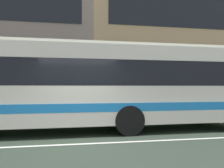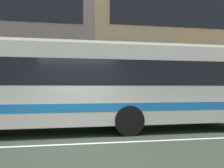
# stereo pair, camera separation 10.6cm
# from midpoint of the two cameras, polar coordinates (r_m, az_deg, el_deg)

# --- Properties ---
(ground_plane) EXTENTS (160.00, 160.00, 0.00)m
(ground_plane) POSITION_cam_midpoint_polar(r_m,az_deg,el_deg) (7.90, -6.69, -12.40)
(ground_plane) COLOR #2C382C
(lane_centre_line) EXTENTS (60.00, 0.16, 0.01)m
(lane_centre_line) POSITION_cam_midpoint_polar(r_m,az_deg,el_deg) (7.90, -6.69, -12.37)
(lane_centre_line) COLOR silver
(lane_centre_line) RESTS_ON ground_plane
(hedge_row_far) EXTENTS (19.11, 1.10, 0.95)m
(hedge_row_far) POSITION_cam_midpoint_polar(r_m,az_deg,el_deg) (13.60, -0.56, -5.44)
(hedge_row_far) COLOR #2D6D2C
(hedge_row_far) RESTS_ON ground_plane
(apartment_block_right) EXTENTS (25.78, 9.79, 12.47)m
(apartment_block_right) POSITION_cam_midpoint_polar(r_m,az_deg,el_deg) (28.35, 21.47, 8.77)
(apartment_block_right) COLOR tan
(apartment_block_right) RESTS_ON ground_plane
(transit_bus) EXTENTS (11.61, 2.74, 3.14)m
(transit_bus) POSITION_cam_midpoint_polar(r_m,az_deg,el_deg) (9.99, -2.54, 0.06)
(transit_bus) COLOR silver
(transit_bus) RESTS_ON ground_plane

